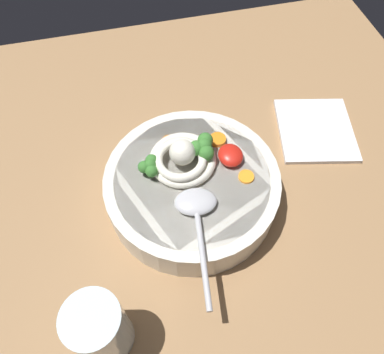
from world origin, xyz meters
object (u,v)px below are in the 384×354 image
soup_spoon (197,210)px  drinking_glass (100,329)px  soup_bowl (192,187)px  folded_napkin (315,130)px  noodle_pile (182,158)px

soup_spoon → drinking_glass: size_ratio=1.55×
soup_bowl → folded_napkin: size_ratio=1.83×
drinking_glass → folded_napkin: bearing=122.6°
soup_bowl → soup_spoon: bearing=-7.6°
noodle_pile → drinking_glass: bearing=-35.5°
noodle_pile → folded_napkin: bearing=101.4°
soup_spoon → drinking_glass: 19.15cm
soup_bowl → folded_napkin: (-8.02, 25.02, -2.69)cm
noodle_pile → drinking_glass: (20.79, -14.82, -1.75)cm
soup_bowl → folded_napkin: soup_bowl is taller
noodle_pile → soup_spoon: (8.79, 0.06, -0.60)cm
soup_bowl → soup_spoon: (5.99, -0.80, 3.69)cm
soup_spoon → folded_napkin: 30.06cm
soup_bowl → folded_napkin: 26.42cm
folded_napkin → soup_spoon: bearing=-61.5°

